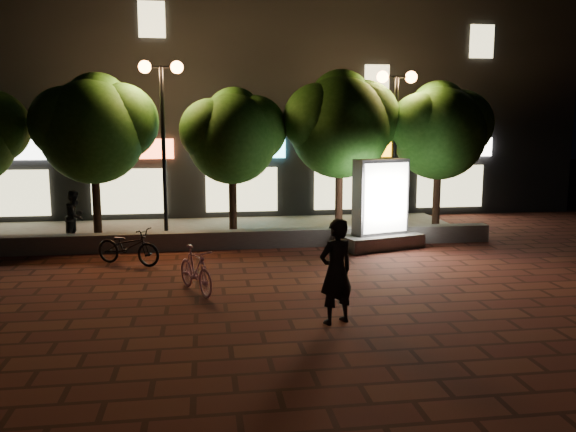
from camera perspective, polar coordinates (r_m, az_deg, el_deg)
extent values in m
plane|color=#4F2218|center=(12.71, -6.36, -6.97)|extent=(80.00, 80.00, 0.00)
cube|color=slate|center=(16.54, -6.85, -2.32)|extent=(16.00, 0.45, 0.50)
cube|color=slate|center=(19.03, -7.03, -1.47)|extent=(16.00, 5.00, 0.08)
cube|color=black|center=(25.26, -7.60, 12.41)|extent=(28.00, 8.00, 10.00)
cube|color=silver|center=(22.19, -25.80, 5.85)|extent=(3.20, 0.12, 0.70)
cube|color=beige|center=(22.30, -25.54, 2.01)|extent=(2.60, 0.10, 1.60)
cube|color=#FA6032|center=(21.34, -15.45, 6.33)|extent=(3.20, 0.12, 0.70)
cube|color=beige|center=(21.45, -15.28, 2.33)|extent=(2.60, 0.10, 1.60)
cube|color=#49BBC4|center=(21.22, -4.60, 6.62)|extent=(3.20, 0.12, 0.70)
cube|color=beige|center=(21.33, -4.55, 2.59)|extent=(2.60, 0.10, 1.60)
cube|color=#F69F05|center=(21.84, 6.00, 6.67)|extent=(3.20, 0.12, 0.70)
cube|color=beige|center=(21.95, 5.94, 2.75)|extent=(2.60, 0.10, 1.60)
cube|color=white|center=(23.15, 15.71, 6.51)|extent=(3.20, 0.12, 0.70)
cube|color=beige|center=(23.25, 15.55, 2.82)|extent=(2.60, 0.10, 1.60)
cube|color=beige|center=(21.50, -13.19, 18.22)|extent=(0.90, 0.10, 1.20)
cube|color=beige|center=(22.14, 8.68, 12.86)|extent=(0.90, 0.10, 1.20)
cube|color=beige|center=(23.74, 18.42, 15.89)|extent=(0.90, 0.10, 1.20)
cylinder|color=black|center=(18.03, -18.22, 1.45)|extent=(0.24, 0.24, 2.34)
sphere|color=#245117|center=(17.89, -18.54, 7.79)|extent=(3.00, 3.00, 3.00)
sphere|color=#245117|center=(17.97, -16.09, 8.87)|extent=(2.25, 2.25, 2.25)
sphere|color=#245117|center=(17.87, -20.81, 8.47)|extent=(2.10, 2.10, 2.10)
sphere|color=#245117|center=(18.22, -18.15, 10.19)|extent=(1.95, 1.95, 1.95)
cylinder|color=black|center=(17.79, -5.41, 1.55)|extent=(0.24, 0.24, 2.21)
sphere|color=#245117|center=(17.64, -5.50, 7.50)|extent=(2.70, 2.70, 2.70)
sphere|color=#245117|center=(17.88, -3.36, 8.51)|extent=(2.03, 2.03, 2.02)
sphere|color=#245117|center=(17.47, -7.50, 8.27)|extent=(1.89, 1.89, 1.89)
sphere|color=#245117|center=(17.99, -5.27, 9.68)|extent=(1.76, 1.76, 1.76)
cylinder|color=black|center=(18.23, 5.00, 2.09)|extent=(0.24, 0.24, 2.43)
sphere|color=#245117|center=(18.10, 5.09, 8.60)|extent=(3.10, 3.10, 3.10)
sphere|color=#245117|center=(18.48, 7.33, 9.51)|extent=(2.33, 2.33, 2.33)
sphere|color=#245117|center=(17.80, 3.00, 9.42)|extent=(2.17, 2.17, 2.17)
sphere|color=#245117|center=(18.47, 5.18, 11.02)|extent=(2.01, 2.02, 2.02)
cylinder|color=black|center=(19.22, 14.33, 2.00)|extent=(0.24, 0.24, 2.29)
sphere|color=#245117|center=(19.09, 14.56, 7.80)|extent=(2.90, 2.90, 2.90)
sphere|color=#245117|center=(19.56, 16.35, 8.63)|extent=(2.18, 2.17, 2.17)
sphere|color=#245117|center=(18.71, 12.91, 8.61)|extent=(2.03, 2.03, 2.03)
sphere|color=#245117|center=(19.45, 14.52, 9.96)|extent=(1.89, 1.88, 1.88)
cylinder|color=black|center=(17.47, -12.05, 5.86)|extent=(0.12, 0.12, 5.00)
cylinder|color=black|center=(17.52, -12.32, 14.05)|extent=(0.90, 0.08, 0.08)
sphere|color=#FF893F|center=(17.56, -13.83, 13.98)|extent=(0.36, 0.36, 0.36)
sphere|color=#FF893F|center=(17.50, -10.81, 14.10)|extent=(0.36, 0.36, 0.36)
cylinder|color=black|center=(18.40, 10.38, 5.75)|extent=(0.12, 0.12, 4.80)
cylinder|color=black|center=(18.42, 10.60, 13.22)|extent=(0.90, 0.08, 0.08)
sphere|color=#FF893F|center=(18.28, 9.23, 13.29)|extent=(0.36, 0.36, 0.36)
sphere|color=#FF893F|center=(18.57, 11.95, 13.15)|extent=(0.36, 0.36, 0.36)
cube|color=slate|center=(16.79, 8.92, -2.40)|extent=(2.55, 1.77, 0.39)
cube|color=#4C4C51|center=(16.59, 9.02, 1.86)|extent=(1.63, 0.95, 2.13)
cube|color=white|center=(16.36, 9.57, 1.74)|extent=(1.36, 0.43, 1.93)
cube|color=white|center=(16.82, 8.50, 1.97)|extent=(1.36, 0.43, 1.93)
imported|color=#CE8CB6|center=(12.33, -9.03, -5.22)|extent=(1.06, 1.65, 0.97)
imported|color=black|center=(10.27, 4.73, -5.42)|extent=(0.81, 0.68, 1.87)
imported|color=black|center=(15.06, -15.36, -2.87)|extent=(1.86, 1.40, 0.94)
imported|color=black|center=(17.96, -20.08, -0.02)|extent=(0.76, 0.87, 1.51)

